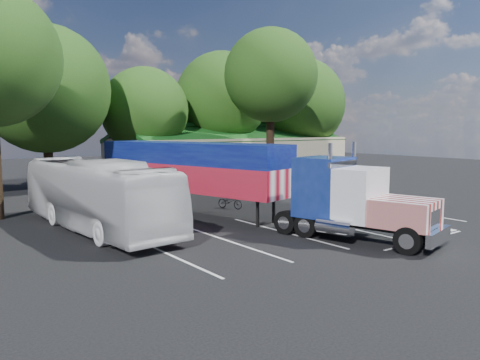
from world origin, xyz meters
TOP-DOWN VIEW (x-y plane):
  - ground at (0.00, 0.00)m, footprint 120.00×120.00m
  - event_hall at (13.74, 17.81)m, footprint 24.20×14.12m
  - tree_row_c at (-5.00, 16.20)m, footprint 10.00×10.00m
  - tree_row_d at (4.00, 17.50)m, footprint 8.00×8.00m
  - tree_row_e at (13.00, 18.00)m, footprint 9.60×9.60m
  - tree_row_f at (23.00, 16.80)m, footprint 10.40×10.40m
  - tree_near_right at (11.50, 8.50)m, footprint 8.00×8.00m
  - semi_truck at (-0.30, -1.48)m, footprint 7.59×20.90m
  - woman at (3.15, -6.00)m, footprint 0.65×0.71m
  - bicycle at (1.80, 1.00)m, footprint 1.22×1.86m
  - tour_bus at (-7.00, 0.08)m, footprint 3.70×12.65m
  - silver_sedan at (5.00, 10.50)m, footprint 4.18×1.75m

SIDE VIEW (x-z plane):
  - ground at x=0.00m, z-range 0.00..0.00m
  - bicycle at x=1.80m, z-range 0.00..0.92m
  - silver_sedan at x=5.00m, z-range 0.00..1.34m
  - woman at x=3.15m, z-range 0.00..1.62m
  - tour_bus at x=-7.00m, z-range 0.00..3.48m
  - event_hall at x=13.74m, z-range -0.56..4.99m
  - semi_truck at x=-0.30m, z-range 0.29..4.67m
  - tree_row_d at x=4.00m, z-range 1.28..11.88m
  - tree_row_f at x=23.00m, z-range 1.29..14.29m
  - tree_row_c at x=-5.00m, z-range 1.51..14.56m
  - tree_row_e at x=13.00m, z-range 1.64..14.54m
  - tree_near_right at x=11.50m, z-range 2.71..16.21m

